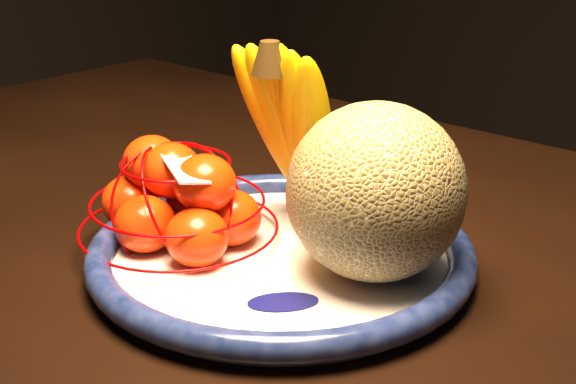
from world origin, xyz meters
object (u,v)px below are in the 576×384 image
Objects in this scene: fruit_bowl at (281,254)px; cantaloupe at (376,192)px; banana_bunch at (296,125)px; dining_table at (295,338)px; mandarin_bag at (178,201)px.

cantaloupe reaches higher than fruit_bowl.
banana_bunch is at bearing 159.67° from cantaloupe.
dining_table is 10.79× the size of cantaloupe.
fruit_bowl is 0.12m from banana_bunch.
banana_bunch is at bearing 130.67° from dining_table.
mandarin_bag is (-0.06, -0.10, -0.06)m from banana_bunch.
banana_bunch reaches higher than fruit_bowl.
dining_table is at bearing -51.70° from banana_bunch.
fruit_bowl is at bearing -61.39° from banana_bunch.
dining_table is 0.19m from cantaloupe.
mandarin_bag is at bearing -120.22° from banana_bunch.
fruit_bowl is (-0.00, -0.02, 0.10)m from dining_table.
cantaloupe reaches higher than mandarin_bag.
fruit_bowl is 2.32× the size of cantaloupe.
banana_bunch reaches higher than dining_table.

